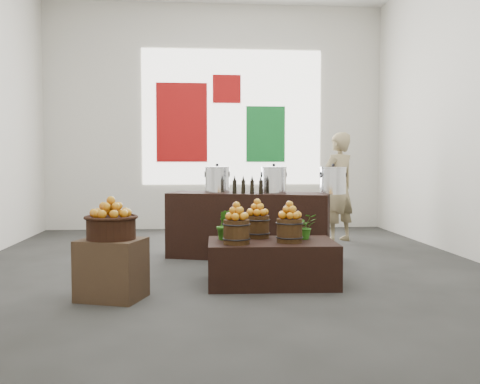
{
  "coord_description": "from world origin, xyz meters",
  "views": [
    {
      "loc": [
        -0.36,
        -6.11,
        1.2
      ],
      "look_at": [
        0.11,
        -0.4,
        0.88
      ],
      "focal_mm": 40.0,
      "sensor_mm": 36.0,
      "label": 1
    }
  ],
  "objects": [
    {
      "name": "deco_red_left",
      "position": [
        -0.6,
        3.47,
        1.9
      ],
      "size": [
        0.9,
        0.04,
        1.4
      ],
      "primitive_type": "cube",
      "color": "#A00C0C",
      "rests_on": "back_wall"
    },
    {
      "name": "apples_in_bucket_rear",
      "position": [
        0.26,
        -0.74,
        0.74
      ],
      "size": [
        0.18,
        0.18,
        0.17
      ],
      "primitive_type": null,
      "color": "#9F1905",
      "rests_on": "apple_bucket_rear"
    },
    {
      "name": "deco_green_right",
      "position": [
        0.9,
        3.47,
        1.7
      ],
      "size": [
        0.7,
        0.04,
        1.0
      ],
      "primitive_type": "cube",
      "color": "#116F28",
      "rests_on": "back_wall"
    },
    {
      "name": "deco_red_upper",
      "position": [
        0.2,
        3.47,
        2.5
      ],
      "size": [
        0.5,
        0.04,
        0.5
      ],
      "primitive_type": "cube",
      "color": "#A00C0C",
      "rests_on": "back_wall"
    },
    {
      "name": "apple_bucket_front_right",
      "position": [
        0.53,
        -1.08,
        0.54
      ],
      "size": [
        0.25,
        0.25,
        0.23
      ],
      "primitive_type": "cylinder",
      "color": "#3D2910",
      "rests_on": "display_table"
    },
    {
      "name": "shopper",
      "position": [
        1.77,
        1.74,
        0.82
      ],
      "size": [
        0.72,
        0.65,
        1.64
      ],
      "primitive_type": "imported",
      "rotation": [
        0.0,
        0.0,
        3.69
      ],
      "color": "#93815A",
      "rests_on": "ground"
    },
    {
      "name": "oil_cruets",
      "position": [
        0.24,
        0.33,
        0.93
      ],
      "size": [
        0.29,
        0.14,
        0.23
      ],
      "primitive_type": null,
      "rotation": [
        0.0,
        0.0,
        -0.29
      ],
      "color": "black",
      "rests_on": "counter"
    },
    {
      "name": "herb_garnish_left",
      "position": [
        -0.08,
        -0.86,
        0.58
      ],
      "size": [
        0.2,
        0.18,
        0.3
      ],
      "primitive_type": "imported",
      "rotation": [
        0.0,
        0.0,
        -0.35
      ],
      "color": "#246014",
      "rests_on": "display_table"
    },
    {
      "name": "crate",
      "position": [
        -1.09,
        -1.43,
        0.26
      ],
      "size": [
        0.64,
        0.58,
        0.53
      ],
      "primitive_type": "cube",
      "rotation": [
        0.0,
        0.0,
        -0.32
      ],
      "color": "#4B3623",
      "rests_on": "ground"
    },
    {
      "name": "apple_bucket_rear",
      "position": [
        0.26,
        -0.74,
        0.54
      ],
      "size": [
        0.25,
        0.25,
        0.23
      ],
      "primitive_type": "cylinder",
      "color": "#3D2910",
      "rests_on": "display_table"
    },
    {
      "name": "back_opening",
      "position": [
        0.3,
        3.48,
        2.0
      ],
      "size": [
        3.2,
        0.02,
        2.4
      ],
      "primitive_type": "cube",
      "color": "white",
      "rests_on": "back_wall"
    },
    {
      "name": "herb_garnish_right",
      "position": [
        0.72,
        -0.87,
        0.55
      ],
      "size": [
        0.26,
        0.23,
        0.25
      ],
      "primitive_type": "imported",
      "rotation": [
        0.0,
        0.0,
        0.16
      ],
      "color": "#246014",
      "rests_on": "display_table"
    },
    {
      "name": "apples_in_bucket_front_left",
      "position": [
        0.02,
        -1.13,
        0.74
      ],
      "size": [
        0.18,
        0.18,
        0.17
      ],
      "primitive_type": null,
      "color": "#9F1905",
      "rests_on": "apple_bucket_front_left"
    },
    {
      "name": "display_table",
      "position": [
        0.38,
        -0.98,
        0.21
      ],
      "size": [
        1.26,
        0.8,
        0.43
      ],
      "primitive_type": "cube",
      "rotation": [
        0.0,
        0.0,
        -0.04
      ],
      "color": "black",
      "rests_on": "ground"
    },
    {
      "name": "back_wall",
      "position": [
        0.0,
        3.5,
        2.0
      ],
      "size": [
        6.0,
        0.04,
        4.0
      ],
      "primitive_type": "cube",
      "color": "silver",
      "rests_on": "ground"
    },
    {
      "name": "apple_bucket_front_left",
      "position": [
        0.02,
        -1.13,
        0.54
      ],
      "size": [
        0.25,
        0.25,
        0.23
      ],
      "primitive_type": "cylinder",
      "color": "#3D2910",
      "rests_on": "display_table"
    },
    {
      "name": "stock_pot_right",
      "position": [
        1.29,
        0.22,
        0.97
      ],
      "size": [
        0.31,
        0.31,
        0.31
      ],
      "primitive_type": "cylinder",
      "color": "silver",
      "rests_on": "counter"
    },
    {
      "name": "stock_pot_center",
      "position": [
        0.6,
        0.43,
        0.97
      ],
      "size": [
        0.31,
        0.31,
        0.31
      ],
      "primitive_type": "cylinder",
      "color": "silver",
      "rests_on": "counter"
    },
    {
      "name": "apples_in_basket",
      "position": [
        -1.09,
        -1.43,
        0.81
      ],
      "size": [
        0.33,
        0.33,
        0.18
      ],
      "primitive_type": null,
      "color": "#9F1905",
      "rests_on": "wicker_basket"
    },
    {
      "name": "ground",
      "position": [
        0.0,
        0.0,
        0.0
      ],
      "size": [
        7.0,
        7.0,
        0.0
      ],
      "primitive_type": "plane",
      "color": "#333330",
      "rests_on": "ground"
    },
    {
      "name": "apples_in_bucket_front_right",
      "position": [
        0.53,
        -1.08,
        0.74
      ],
      "size": [
        0.18,
        0.18,
        0.17
      ],
      "primitive_type": null,
      "color": "#9F1905",
      "rests_on": "apple_bucket_front_right"
    },
    {
      "name": "counter",
      "position": [
        0.3,
        0.52,
        0.41
      ],
      "size": [
        2.09,
        1.18,
        0.81
      ],
      "primitive_type": "cube",
      "rotation": [
        0.0,
        0.0,
        -0.29
      ],
      "color": "black",
      "rests_on": "ground"
    },
    {
      "name": "wicker_basket",
      "position": [
        -1.09,
        -1.43,
        0.62
      ],
      "size": [
        0.42,
        0.42,
        0.19
      ],
      "primitive_type": "cylinder",
      "color": "black",
      "rests_on": "crate"
    },
    {
      "name": "stock_pot_left",
      "position": [
        -0.09,
        0.64,
        0.97
      ],
      "size": [
        0.31,
        0.31,
        0.31
      ],
      "primitive_type": "cylinder",
      "color": "silver",
      "rests_on": "counter"
    }
  ]
}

